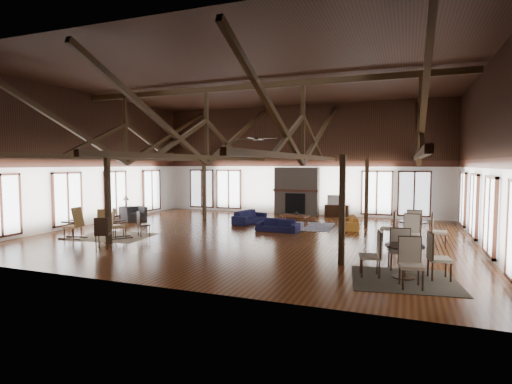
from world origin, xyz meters
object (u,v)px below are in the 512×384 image
at_px(coffee_table, 295,216).
at_px(cafe_table_near, 404,255).
at_px(sofa_navy_left, 250,217).
at_px(cafe_table_far, 413,228).
at_px(armchair, 134,214).
at_px(sofa_orange, 348,222).
at_px(tv_console, 337,211).
at_px(sofa_navy_front, 278,225).

xyz_separation_m(coffee_table, cafe_table_near, (4.69, -7.13, 0.14)).
relative_size(sofa_navy_left, cafe_table_far, 0.91).
height_order(armchair, cafe_table_far, cafe_table_far).
relative_size(sofa_orange, tv_console, 1.44).
bearing_deg(cafe_table_near, tv_console, 107.35).
bearing_deg(cafe_table_near, cafe_table_far, 86.75).
bearing_deg(sofa_orange, tv_console, -178.23).
relative_size(sofa_navy_left, cafe_table_near, 0.91).
distance_m(sofa_navy_left, sofa_orange, 4.59).
distance_m(sofa_orange, tv_console, 3.93).
xyz_separation_m(sofa_navy_left, sofa_orange, (4.59, 0.08, -0.03)).
bearing_deg(armchair, sofa_navy_front, -63.84).
bearing_deg(sofa_navy_front, armchair, -179.72).
height_order(sofa_navy_left, cafe_table_far, cafe_table_far).
xyz_separation_m(sofa_orange, cafe_table_near, (2.32, -7.24, 0.30)).
height_order(sofa_navy_left, armchair, armchair).
bearing_deg(coffee_table, sofa_orange, 15.86).
height_order(sofa_navy_front, coffee_table, sofa_navy_front).
bearing_deg(cafe_table_far, sofa_orange, 132.13).
distance_m(sofa_navy_left, armchair, 5.71).
bearing_deg(sofa_navy_front, coffee_table, 84.95).
height_order(cafe_table_near, cafe_table_far, cafe_table_far).
bearing_deg(coffee_table, sofa_navy_left, -167.90).
bearing_deg(cafe_table_far, sofa_navy_left, 158.89).
relative_size(cafe_table_near, cafe_table_far, 1.00).
height_order(coffee_table, cafe_table_near, cafe_table_near).
relative_size(sofa_navy_front, cafe_table_far, 0.80).
xyz_separation_m(sofa_navy_front, cafe_table_near, (4.94, -5.35, 0.31)).
bearing_deg(sofa_navy_front, sofa_navy_left, 140.35).
bearing_deg(armchair, tv_console, -30.62).
bearing_deg(sofa_orange, cafe_table_far, 27.40).
xyz_separation_m(sofa_navy_left, cafe_table_near, (6.91, -7.16, 0.27)).
xyz_separation_m(sofa_navy_left, armchair, (-5.52, -1.46, 0.05)).
relative_size(sofa_navy_front, cafe_table_near, 0.80).
xyz_separation_m(sofa_navy_left, coffee_table, (2.22, -0.04, 0.13)).
bearing_deg(armchair, sofa_orange, -52.49).
relative_size(sofa_navy_front, armchair, 1.65).
relative_size(sofa_navy_front, sofa_orange, 0.98).
relative_size(sofa_navy_left, armchair, 1.88).
xyz_separation_m(sofa_navy_front, sofa_orange, (2.62, 1.89, 0.00)).
bearing_deg(coffee_table, cafe_table_near, -43.60).
xyz_separation_m(armchair, cafe_table_near, (12.43, -5.70, 0.22)).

